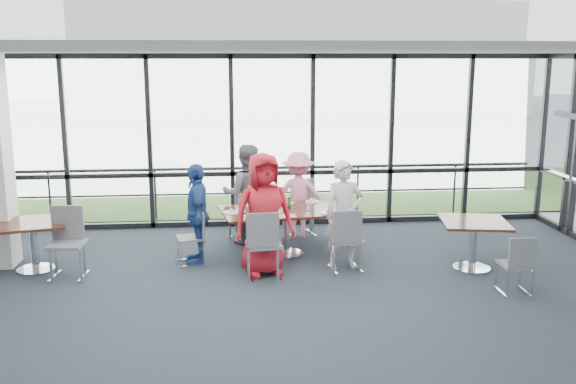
{
  "coord_description": "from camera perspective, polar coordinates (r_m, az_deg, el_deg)",
  "views": [
    {
      "loc": [
        -0.1,
        -6.81,
        3.16
      ],
      "look_at": [
        0.83,
        2.8,
        1.1
      ],
      "focal_mm": 40.0,
      "sensor_mm": 36.0,
      "label": 1
    }
  ],
  "objects": [
    {
      "name": "floor",
      "position": [
        7.52,
        -4.35,
        -12.94
      ],
      "size": [
        12.0,
        10.0,
        0.02
      ],
      "primitive_type": "cube",
      "color": "#1D242D",
      "rests_on": "ground"
    },
    {
      "name": "ceiling",
      "position": [
        6.81,
        -4.78,
        12.34
      ],
      "size": [
        12.0,
        10.0,
        0.04
      ],
      "primitive_type": "cube",
      "color": "white",
      "rests_on": "ground"
    },
    {
      "name": "curtain_wall_back",
      "position": [
        11.92,
        -5.0,
        4.47
      ],
      "size": [
        12.0,
        0.1,
        3.2
      ],
      "primitive_type": "cube",
      "color": "white",
      "rests_on": "ground"
    },
    {
      "name": "exit_door",
      "position": [
        12.38,
        24.11,
        1.17
      ],
      "size": [
        0.12,
        1.6,
        2.1
      ],
      "primitive_type": "cube",
      "color": "black",
      "rests_on": "ground"
    },
    {
      "name": "apron",
      "position": [
        17.11,
        -5.09,
        1.28
      ],
      "size": [
        80.0,
        70.0,
        0.02
      ],
      "primitive_type": "cube",
      "color": "gray",
      "rests_on": "ground"
    },
    {
      "name": "grass_strip",
      "position": [
        15.15,
        -5.02,
        -0.01
      ],
      "size": [
        80.0,
        5.0,
        0.01
      ],
      "primitive_type": "cube",
      "color": "#2D5420",
      "rests_on": "ground"
    },
    {
      "name": "hangar_main",
      "position": [
        39.03,
        0.52,
        11.8
      ],
      "size": [
        24.0,
        10.0,
        6.0
      ],
      "primitive_type": "cube",
      "color": "silver",
      "rests_on": "ground"
    },
    {
      "name": "guard_rail",
      "position": [
        12.7,
        -4.94,
        -0.1
      ],
      "size": [
        12.0,
        0.06,
        0.06
      ],
      "primitive_type": "cylinder",
      "rotation": [
        0.0,
        1.57,
        0.0
      ],
      "color": "#2D2D33",
      "rests_on": "ground"
    },
    {
      "name": "main_table",
      "position": [
        10.27,
        -0.16,
        -2.19
      ],
      "size": [
        2.19,
        1.43,
        0.75
      ],
      "rotation": [
        0.0,
        0.0,
        0.16
      ],
      "color": "#36140C",
      "rests_on": "ground"
    },
    {
      "name": "side_table_left",
      "position": [
        10.24,
        -21.72,
        -3.07
      ],
      "size": [
        1.11,
        1.11,
        0.75
      ],
      "rotation": [
        0.0,
        0.0,
        0.24
      ],
      "color": "#36140C",
      "rests_on": "ground"
    },
    {
      "name": "side_table_right",
      "position": [
        9.96,
        16.2,
        -3.05
      ],
      "size": [
        1.1,
        1.1,
        0.75
      ],
      "rotation": [
        0.0,
        0.0,
        -0.17
      ],
      "color": "#36140C",
      "rests_on": "ground"
    },
    {
      "name": "diner_near_left",
      "position": [
        9.32,
        -2.18,
        -1.98
      ],
      "size": [
        0.99,
        0.76,
        1.8
      ],
      "primitive_type": "imported",
      "rotation": [
        0.0,
        0.0,
        0.23
      ],
      "color": "red",
      "rests_on": "ground"
    },
    {
      "name": "diner_near_right",
      "position": [
        9.64,
        5.0,
        -2.04
      ],
      "size": [
        0.66,
        0.52,
        1.64
      ],
      "primitive_type": "imported",
      "rotation": [
        0.0,
        0.0,
        0.14
      ],
      "color": "beige",
      "rests_on": "ground"
    },
    {
      "name": "diner_far_left",
      "position": [
        10.92,
        -3.72,
        -0.19
      ],
      "size": [
        0.83,
        0.52,
        1.7
      ],
      "primitive_type": "imported",
      "rotation": [
        0.0,
        0.0,
        3.13
      ],
      "color": "slate",
      "rests_on": "ground"
    },
    {
      "name": "diner_far_right",
      "position": [
        11.23,
        0.93,
        -0.28
      ],
      "size": [
        1.03,
        0.6,
        1.52
      ],
      "primitive_type": "imported",
      "rotation": [
        0.0,
        0.0,
        3.05
      ],
      "color": "pink",
      "rests_on": "ground"
    },
    {
      "name": "diner_end",
      "position": [
        9.91,
        -8.06,
        -1.95
      ],
      "size": [
        0.56,
        0.95,
        1.57
      ],
      "primitive_type": "imported",
      "rotation": [
        0.0,
        0.0,
        -1.5
      ],
      "color": "#25468B",
      "rests_on": "ground"
    },
    {
      "name": "chair_main_nl",
      "position": [
        9.27,
        -2.15,
        -4.68
      ],
      "size": [
        0.54,
        0.54,
        0.99
      ],
      "primitive_type": null,
      "rotation": [
        0.0,
        0.0,
        0.12
      ],
      "color": "slate",
      "rests_on": "ground"
    },
    {
      "name": "chair_main_nr",
      "position": [
        9.61,
        5.18,
        -4.27
      ],
      "size": [
        0.51,
        0.51,
        0.94
      ],
      "primitive_type": null,
      "rotation": [
        0.0,
        0.0,
        0.12
      ],
      "color": "slate",
      "rests_on": "ground"
    },
    {
      "name": "chair_main_fl",
      "position": [
        11.25,
        -3.98,
        -1.9
      ],
      "size": [
        0.55,
        0.55,
        0.91
      ],
      "primitive_type": null,
      "rotation": [
        0.0,
        0.0,
        3.43
      ],
      "color": "slate",
      "rests_on": "ground"
    },
    {
      "name": "chair_main_fr",
      "position": [
        11.42,
        1.18,
        -1.54
      ],
      "size": [
        0.56,
        0.56,
        0.96
      ],
      "primitive_type": null,
      "rotation": [
        0.0,
        0.0,
        3.38
      ],
      "color": "slate",
      "rests_on": "ground"
    },
    {
      "name": "chair_main_end",
      "position": [
        10.0,
        -8.66,
        -4.07
      ],
      "size": [
        0.47,
        0.47,
        0.82
      ],
      "primitive_type": null,
      "rotation": [
        0.0,
        0.0,
        -1.39
      ],
      "color": "slate",
      "rests_on": "ground"
    },
    {
      "name": "chair_spare_lb",
      "position": [
        9.77,
        -19.07,
        -4.44
      ],
      "size": [
        0.53,
        0.53,
        1.0
      ],
      "primitive_type": null,
      "rotation": [
        0.0,
        0.0,
        3.04
      ],
      "color": "slate",
      "rests_on": "ground"
    },
    {
      "name": "chair_spare_r",
      "position": [
        9.21,
        19.54,
        -6.11
      ],
      "size": [
        0.4,
        0.4,
        0.8
      ],
      "primitive_type": null,
      "rotation": [
        0.0,
        0.0,
        -0.02
      ],
      "color": "slate",
      "rests_on": "ground"
    },
    {
      "name": "plate_nl",
      "position": [
        9.81,
        -3.11,
        -2.15
      ],
      "size": [
        0.26,
        0.26,
        0.01
      ],
      "primitive_type": "cylinder",
      "color": "white",
      "rests_on": "main_table"
    },
    {
      "name": "plate_nr",
      "position": [
        10.02,
        3.59,
        -1.85
      ],
      "size": [
        0.25,
        0.25,
        0.01
      ],
      "primitive_type": "cylinder",
      "color": "white",
      "rests_on": "main_table"
    },
    {
      "name": "plate_fl",
      "position": [
        10.5,
        -3.13,
        -1.2
      ],
      "size": [
        0.25,
        0.25,
        0.01
      ],
      "primitive_type": "cylinder",
      "color": "white",
      "rests_on": "main_table"
    },
    {
      "name": "plate_fr",
      "position": [
        10.78,
        2.16,
        -0.85
      ],
      "size": [
        0.24,
        0.24,
        0.01
      ],
      "primitive_type": "cylinder",
      "color": "white",
      "rests_on": "main_table"
    },
    {
      "name": "plate_end",
      "position": [
        10.07,
        -4.99,
        -1.81
      ],
      "size": [
        0.28,
        0.28,
        0.01
      ],
      "primitive_type": "cylinder",
      "color": "white",
      "rests_on": "main_table"
    },
    {
      "name": "tumbler_a",
      "position": [
        9.95,
        -1.04,
        -1.56
      ],
      "size": [
        0.07,
        0.07,
        0.14
      ],
      "primitive_type": "cylinder",
      "color": "white",
      "rests_on": "main_table"
    },
    {
      "name": "tumbler_b",
      "position": [
        10.12,
        1.87,
        -1.34
      ],
      "size": [
        0.07,
        0.07,
        0.14
      ],
      "primitive_type": "cylinder",
      "color": "white",
      "rests_on": "main_table"
    },
    {
      "name": "tumbler_c",
      "position": [
        10.45,
        -0.53,
        -0.88
      ],
      "size": [
        0.07,
        0.07,
        0.15
      ],
      "primitive_type": "cylinder",
      "color": "white",
      "rests_on": "main_table"
    },
    {
      "name": "tumbler_d",
      "position": [
        9.97,
        -4.03,
        -1.57
      ],
      "size": [
        0.07,
        0.07,
        0.14
      ],
      "primitive_type": "cylinder",
      "color": "white",
      "rests_on": "main_table"
    },
    {
      "name": "menu_a",
      "position": [
        9.83,
        -0.21,
        -2.14
      ],
      "size": [
        0.33,
        0.24,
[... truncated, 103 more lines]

